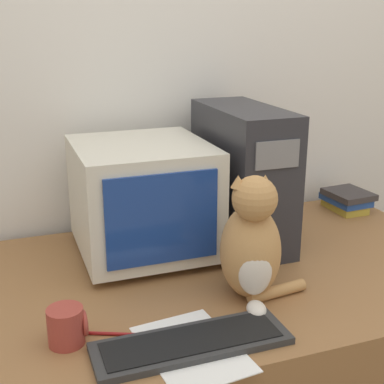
% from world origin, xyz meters
% --- Properties ---
extents(wall_back, '(7.00, 0.05, 2.50)m').
position_xyz_m(wall_back, '(0.00, 1.02, 1.25)').
color(wall_back, silver).
rests_on(wall_back, ground_plane).
extents(desk, '(1.52, 0.96, 0.72)m').
position_xyz_m(desk, '(0.00, 0.48, 0.36)').
color(desk, olive).
rests_on(desk, ground_plane).
extents(crt_monitor, '(0.42, 0.45, 0.37)m').
position_xyz_m(crt_monitor, '(-0.26, 0.69, 0.92)').
color(crt_monitor, beige).
rests_on(crt_monitor, desk).
extents(computer_tower, '(0.21, 0.47, 0.47)m').
position_xyz_m(computer_tower, '(0.09, 0.68, 0.96)').
color(computer_tower, '#28282D').
rests_on(computer_tower, desk).
extents(keyboard, '(0.48, 0.15, 0.02)m').
position_xyz_m(keyboard, '(-0.29, 0.12, 0.73)').
color(keyboard, '#2D2D2D').
rests_on(keyboard, desk).
extents(cat, '(0.27, 0.27, 0.36)m').
position_xyz_m(cat, '(-0.05, 0.30, 0.88)').
color(cat, '#B7844C').
rests_on(cat, desk).
extents(book_stack, '(0.17, 0.20, 0.08)m').
position_xyz_m(book_stack, '(0.63, 0.81, 0.77)').
color(book_stack, gold).
rests_on(book_stack, desk).
extents(pen, '(0.15, 0.07, 0.01)m').
position_xyz_m(pen, '(-0.46, 0.24, 0.73)').
color(pen, maroon).
rests_on(pen, desk).
extents(paper_sheet, '(0.24, 0.32, 0.00)m').
position_xyz_m(paper_sheet, '(-0.29, 0.11, 0.72)').
color(paper_sheet, white).
rests_on(paper_sheet, desk).
extents(mug, '(0.09, 0.09, 0.09)m').
position_xyz_m(mug, '(-0.57, 0.24, 0.77)').
color(mug, '#9E382D').
rests_on(mug, desk).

